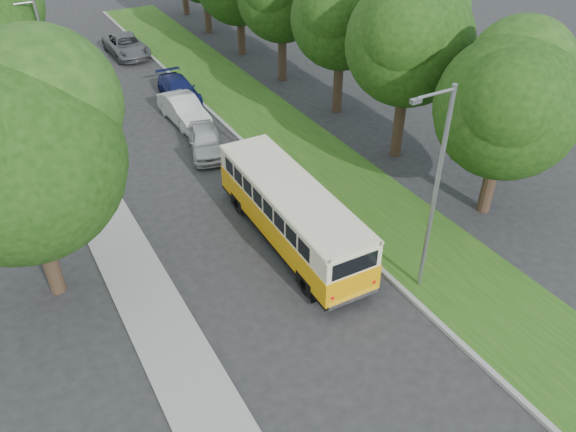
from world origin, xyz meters
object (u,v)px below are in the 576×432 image
lamppost_near (434,189)px  car_white (184,110)px  lamppost_far (48,69)px  car_silver (205,141)px  car_blue (179,89)px  car_grey (126,46)px  vintage_bus (291,214)px

lamppost_near → car_white: 18.17m
lamppost_far → car_silver: (6.13, -4.91, -3.43)m
lamppost_near → car_silver: bearing=101.5°
car_silver → car_blue: 7.37m
lamppost_near → car_blue: size_ratio=1.77×
car_blue → lamppost_near: bearing=-83.6°
car_silver → car_white: car_white is taller
car_white → car_grey: car_white is taller
car_white → car_blue: size_ratio=1.01×
lamppost_far → car_silver: size_ratio=1.86×
lamppost_far → vintage_bus: 15.31m
car_white → car_grey: bearing=85.8°
lamppost_near → car_blue: 21.23m
car_white → lamppost_near: bearing=-84.8°
lamppost_near → vintage_bus: bearing=119.4°
car_blue → car_silver: bearing=-97.6°
vintage_bus → car_grey: (0.70, 25.60, -0.64)m
car_blue → vintage_bus: bearing=-91.9°
lamppost_far → car_blue: (7.41, 2.35, -3.46)m
car_white → vintage_bus: bearing=-93.9°
lamppost_near → car_grey: 30.66m
car_silver → car_grey: (0.78, 16.79, 0.04)m
lamppost_near → car_grey: lamppost_near is taller
car_silver → car_blue: bearing=95.7°
car_blue → car_grey: size_ratio=0.86×
lamppost_far → car_silver: 8.57m
car_grey → vintage_bus: bearing=-92.6°
lamppost_near → car_white: bearing=97.7°
lamppost_far → car_blue: size_ratio=1.66×
car_blue → car_white: bearing=-103.1°
vintage_bus → car_grey: bearing=89.9°
car_grey → lamppost_near: bearing=-87.3°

